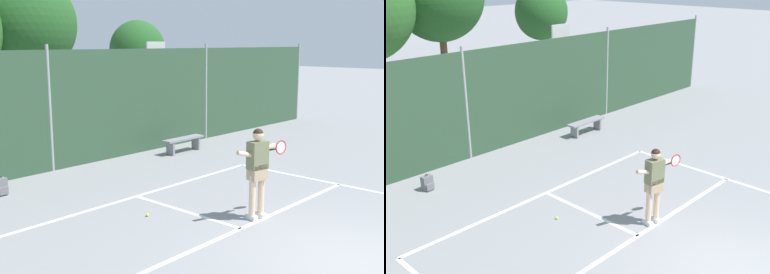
{
  "view_description": "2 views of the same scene",
  "coord_description": "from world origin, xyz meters",
  "views": [
    {
      "loc": [
        -7.31,
        -2.94,
        3.52
      ],
      "look_at": [
        0.06,
        3.8,
        1.62
      ],
      "focal_mm": 46.55,
      "sensor_mm": 36.0,
      "label": 1
    },
    {
      "loc": [
        -7.35,
        -2.74,
        5.58
      ],
      "look_at": [
        1.46,
        5.74,
        1.13
      ],
      "focal_mm": 43.41,
      "sensor_mm": 36.0,
      "label": 2
    }
  ],
  "objects": [
    {
      "name": "backpack_grey",
      "position": [
        -2.07,
        7.91,
        0.19
      ],
      "size": [
        0.29,
        0.26,
        0.46
      ],
      "color": "slate",
      "rests_on": "ground"
    },
    {
      "name": "court_markings",
      "position": [
        0.0,
        0.65,
        0.0
      ],
      "size": [
        8.3,
        11.1,
        0.01
      ],
      "color": "white",
      "rests_on": "ground"
    },
    {
      "name": "tennis_ball",
      "position": [
        -0.75,
        4.3,
        0.03
      ],
      "size": [
        0.07,
        0.07,
        0.07
      ],
      "primitive_type": "sphere",
      "color": "#CCE033",
      "rests_on": "ground"
    },
    {
      "name": "tennis_player",
      "position": [
        0.67,
        2.59,
        1.11
      ],
      "size": [
        1.44,
        0.33,
        1.85
      ],
      "color": "silver",
      "rests_on": "ground"
    },
    {
      "name": "basketball_hoop",
      "position": [
        5.41,
        10.52,
        2.31
      ],
      "size": [
        0.9,
        0.67,
        3.55
      ],
      "color": "yellow",
      "rests_on": "ground"
    },
    {
      "name": "chainlink_fence",
      "position": [
        0.0,
        9.0,
        1.66
      ],
      "size": [
        26.09,
        0.09,
        3.48
      ],
      "color": "#2D4C33",
      "rests_on": "ground"
    },
    {
      "name": "ground_plane",
      "position": [
        0.0,
        0.0,
        0.0
      ],
      "size": [
        120.0,
        120.0,
        0.0
      ],
      "primitive_type": "plane",
      "color": "gray"
    },
    {
      "name": "courtside_bench",
      "position": [
        4.18,
        7.95,
        0.36
      ],
      "size": [
        1.6,
        0.36,
        0.48
      ],
      "color": "gray",
      "rests_on": "ground"
    }
  ]
}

